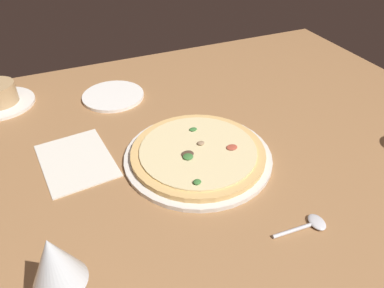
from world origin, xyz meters
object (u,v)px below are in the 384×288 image
Objects in this scene: pizza_main at (198,154)px; spoon at (311,224)px; side_plate at (113,96)px; paper_menu at (76,160)px; wine_glass_far at (55,264)px.

pizza_main is 27.91cm from spoon.
pizza_main reaches higher than side_plate.
spoon is at bearing -50.58° from paper_menu.
side_plate is at bearing 54.12° from paper_menu.
side_plate is 63.96cm from spoon.
paper_menu is (6.13, 35.56, -12.09)cm from wine_glass_far.
wine_glass_far is at bearing 179.96° from spoon.
side_plate is (20.41, 60.19, -11.79)cm from wine_glass_far.
pizza_main is at bearing 112.73° from spoon.
side_plate is 0.87× the size of paper_menu.
wine_glass_far is 0.86× the size of paper_menu.
wine_glass_far is 0.99× the size of side_plate.
paper_menu is at bearing -120.11° from side_plate.
wine_glass_far is 38.06cm from paper_menu.
wine_glass_far is (-31.18, -25.70, 11.04)cm from pizza_main.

